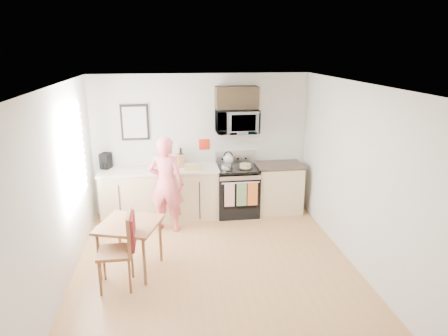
{
  "coord_description": "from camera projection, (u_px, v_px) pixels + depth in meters",
  "views": [
    {
      "loc": [
        -0.57,
        -4.98,
        3.06
      ],
      "look_at": [
        0.25,
        1.0,
        1.22
      ],
      "focal_mm": 32.0,
      "sensor_mm": 36.0,
      "label": 1
    }
  ],
  "objects": [
    {
      "name": "person",
      "position": [
        166.0,
        184.0,
        6.73
      ],
      "size": [
        0.69,
        0.55,
        1.66
      ],
      "primitive_type": "imported",
      "rotation": [
        0.0,
        0.0,
        2.85
      ],
      "color": "#CF3947",
      "rests_on": "floor"
    },
    {
      "name": "fruit_bowl",
      "position": [
        167.0,
        165.0,
        7.31
      ],
      "size": [
        0.22,
        0.22,
        0.1
      ],
      "color": "silver",
      "rests_on": "countertop_left"
    },
    {
      "name": "front_wall",
      "position": [
        250.0,
        281.0,
        3.12
      ],
      "size": [
        4.0,
        0.04,
        2.6
      ],
      "primitive_type": "cube",
      "color": "beige",
      "rests_on": "floor"
    },
    {
      "name": "cake",
      "position": [
        245.0,
        166.0,
        7.28
      ],
      "size": [
        0.25,
        0.25,
        0.08
      ],
      "color": "black",
      "rests_on": "range"
    },
    {
      "name": "window",
      "position": [
        74.0,
        156.0,
        5.73
      ],
      "size": [
        0.06,
        1.4,
        1.5
      ],
      "color": "silver",
      "rests_on": "left_wall"
    },
    {
      "name": "countertop_left",
      "position": [
        159.0,
        170.0,
        7.21
      ],
      "size": [
        2.14,
        0.64,
        0.04
      ],
      "primitive_type": "cube",
      "color": "beige",
      "rests_on": "cabinet_left"
    },
    {
      "name": "microwave",
      "position": [
        237.0,
        121.0,
        7.22
      ],
      "size": [
        0.76,
        0.51,
        0.42
      ],
      "primitive_type": "imported",
      "color": "silver",
      "rests_on": "back_wall"
    },
    {
      "name": "countertop_right",
      "position": [
        279.0,
        165.0,
        7.5
      ],
      "size": [
        0.88,
        0.64,
        0.04
      ],
      "primitive_type": "cube",
      "color": "black",
      "rests_on": "cabinet_right"
    },
    {
      "name": "utensil_crock",
      "position": [
        180.0,
        157.0,
        7.41
      ],
      "size": [
        0.13,
        0.13,
        0.38
      ],
      "color": "red",
      "rests_on": "countertop_left"
    },
    {
      "name": "chair",
      "position": [
        126.0,
        240.0,
        5.14
      ],
      "size": [
        0.49,
        0.44,
        1.04
      ],
      "rotation": [
        0.0,
        0.0,
        0.01
      ],
      "color": "brown",
      "rests_on": "floor"
    },
    {
      "name": "coffee_maker",
      "position": [
        106.0,
        161.0,
        7.2
      ],
      "size": [
        0.22,
        0.26,
        0.28
      ],
      "rotation": [
        0.0,
        0.0,
        -0.38
      ],
      "color": "black",
      "rests_on": "countertop_left"
    },
    {
      "name": "pot",
      "position": [
        227.0,
        167.0,
        7.19
      ],
      "size": [
        0.18,
        0.31,
        0.09
      ],
      "rotation": [
        0.0,
        0.0,
        0.18
      ],
      "color": "silver",
      "rests_on": "range"
    },
    {
      "name": "dining_table",
      "position": [
        130.0,
        229.0,
        5.51
      ],
      "size": [
        0.85,
        0.85,
        0.73
      ],
      "rotation": [
        0.0,
        0.0,
        -0.32
      ],
      "color": "brown",
      "rests_on": "floor"
    },
    {
      "name": "cabinet_right",
      "position": [
        278.0,
        189.0,
        7.63
      ],
      "size": [
        0.84,
        0.6,
        0.9
      ],
      "primitive_type": "cube",
      "color": "tan",
      "rests_on": "floor"
    },
    {
      "name": "floor",
      "position": [
        216.0,
        270.0,
        5.68
      ],
      "size": [
        4.6,
        4.6,
        0.0
      ],
      "primitive_type": "plane",
      "color": "#A57240",
      "rests_on": "ground"
    },
    {
      "name": "left_wall",
      "position": [
        59.0,
        192.0,
        5.04
      ],
      "size": [
        0.04,
        4.6,
        2.6
      ],
      "primitive_type": "cube",
      "color": "beige",
      "rests_on": "floor"
    },
    {
      "name": "wall_trivet",
      "position": [
        204.0,
        144.0,
        7.48
      ],
      "size": [
        0.2,
        0.02,
        0.2
      ],
      "primitive_type": "cube",
      "color": "red",
      "rests_on": "back_wall"
    },
    {
      "name": "bread_bag",
      "position": [
        193.0,
        167.0,
        7.1
      ],
      "size": [
        0.33,
        0.19,
        0.11
      ],
      "primitive_type": "cube",
      "rotation": [
        0.0,
        0.0,
        -0.16
      ],
      "color": "tan",
      "rests_on": "countertop_left"
    },
    {
      "name": "right_wall",
      "position": [
        358.0,
        178.0,
        5.56
      ],
      "size": [
        0.04,
        4.6,
        2.6
      ],
      "primitive_type": "cube",
      "color": "beige",
      "rests_on": "floor"
    },
    {
      "name": "ceiling",
      "position": [
        215.0,
        85.0,
        4.92
      ],
      "size": [
        4.0,
        4.6,
        0.04
      ],
      "primitive_type": "cube",
      "color": "white",
      "rests_on": "back_wall"
    },
    {
      "name": "wall_art",
      "position": [
        135.0,
        122.0,
        7.17
      ],
      "size": [
        0.5,
        0.04,
        0.65
      ],
      "color": "black",
      "rests_on": "back_wall"
    },
    {
      "name": "milk_carton",
      "position": [
        162.0,
        162.0,
        7.22
      ],
      "size": [
        0.09,
        0.09,
        0.22
      ],
      "primitive_type": "cube",
      "rotation": [
        0.0,
        0.0,
        -0.09
      ],
      "color": "tan",
      "rests_on": "countertop_left"
    },
    {
      "name": "cabinet_left",
      "position": [
        160.0,
        194.0,
        7.34
      ],
      "size": [
        2.1,
        0.6,
        0.9
      ],
      "primitive_type": "cube",
      "color": "tan",
      "rests_on": "floor"
    },
    {
      "name": "upper_cabinet",
      "position": [
        237.0,
        98.0,
        7.14
      ],
      "size": [
        0.76,
        0.35,
        0.4
      ],
      "primitive_type": "cube",
      "color": "black",
      "rests_on": "back_wall"
    },
    {
      "name": "range",
      "position": [
        237.0,
        192.0,
        7.51
      ],
      "size": [
        0.76,
        0.7,
        1.16
      ],
      "color": "black",
      "rests_on": "floor"
    },
    {
      "name": "kettle",
      "position": [
        228.0,
        159.0,
        7.53
      ],
      "size": [
        0.19,
        0.19,
        0.25
      ],
      "color": "silver",
      "rests_on": "range"
    },
    {
      "name": "back_wall",
      "position": [
        202.0,
        144.0,
        7.48
      ],
      "size": [
        4.0,
        0.04,
        2.6
      ],
      "primitive_type": "cube",
      "color": "beige",
      "rests_on": "floor"
    },
    {
      "name": "knife_block",
      "position": [
        181.0,
        160.0,
        7.3
      ],
      "size": [
        0.13,
        0.17,
        0.24
      ],
      "primitive_type": "cube",
      "rotation": [
        0.0,
        0.0,
        0.13
      ],
      "color": "brown",
      "rests_on": "countertop_left"
    }
  ]
}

